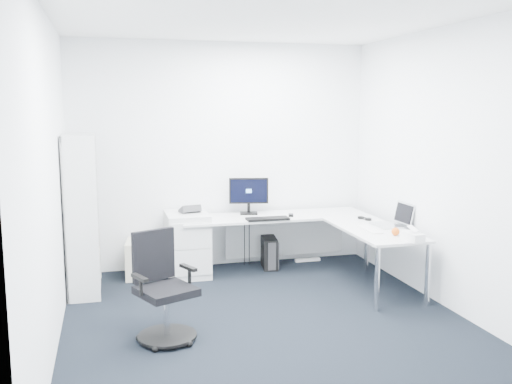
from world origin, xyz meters
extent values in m
plane|color=black|center=(0.00, 0.00, 0.00)|extent=(4.20, 4.20, 0.00)
plane|color=white|center=(0.00, 0.00, 2.70)|extent=(4.20, 4.20, 0.00)
cube|color=white|center=(0.00, 2.10, 1.35)|extent=(3.60, 0.02, 2.70)
cube|color=white|center=(0.00, -2.10, 1.35)|extent=(3.60, 0.02, 2.70)
cube|color=white|center=(-1.80, 0.00, 1.35)|extent=(0.02, 4.20, 2.70)
cube|color=white|center=(1.80, 0.00, 1.35)|extent=(0.02, 4.20, 2.70)
cube|color=silver|center=(-0.49, 1.74, 0.37)|extent=(0.48, 0.59, 0.73)
cube|color=black|center=(0.51, 1.79, 0.19)|extent=(0.22, 0.40, 0.37)
cube|color=beige|center=(-1.08, 1.80, 0.21)|extent=(0.26, 0.47, 0.42)
cube|color=silver|center=(1.06, 1.93, 0.02)|extent=(0.32, 0.06, 0.04)
cube|color=black|center=(0.40, 1.47, 0.67)|extent=(0.49, 0.18, 0.02)
cube|color=black|center=(0.72, 1.60, 0.67)|extent=(0.08, 0.10, 0.03)
cube|color=silver|center=(1.28, 0.68, 0.66)|extent=(0.13, 0.42, 0.01)
sphere|color=#D85813|center=(1.42, 0.37, 0.70)|extent=(0.08, 0.08, 0.08)
cube|color=silver|center=(1.47, 0.12, 0.70)|extent=(0.15, 0.25, 0.08)
camera|label=1|loc=(-1.36, -4.67, 1.94)|focal=40.00mm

